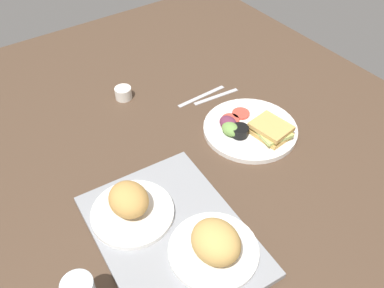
{
  "coord_description": "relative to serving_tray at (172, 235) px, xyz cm",
  "views": [
    {
      "loc": [
        -68.13,
        51.92,
        85.1
      ],
      "look_at": [
        2.0,
        3.0,
        4.0
      ],
      "focal_mm": 38.6,
      "sensor_mm": 36.0,
      "label": 1
    }
  ],
  "objects": [
    {
      "name": "serving_tray",
      "position": [
        0.0,
        0.0,
        0.0
      ],
      "size": [
        47.1,
        35.92,
        1.6
      ],
      "primitive_type": "cube",
      "rotation": [
        0.0,
        0.0,
        -0.07
      ],
      "color": "gray",
      "rests_on": "ground_plane"
    },
    {
      "name": "bread_plate_far",
      "position": [
        10.54,
        5.06,
        3.99
      ],
      "size": [
        20.65,
        20.65,
        8.85
      ],
      "color": "white",
      "rests_on": "serving_tray"
    },
    {
      "name": "bread_plate_near",
      "position": [
        -10.51,
        -4.89,
        4.55
      ],
      "size": [
        20.91,
        20.91,
        9.67
      ],
      "color": "white",
      "rests_on": "serving_tray"
    },
    {
      "name": "plate_with_salad",
      "position": [
        17.74,
        -40.42,
        0.89
      ],
      "size": [
        28.96,
        28.96,
        5.4
      ],
      "color": "white",
      "rests_on": "ground_plane"
    },
    {
      "name": "fork",
      "position": [
        38.4,
        -42.84,
        -0.55
      ],
      "size": [
        2.98,
        17.06,
        0.5
      ],
      "primitive_type": "cube",
      "rotation": [
        0.0,
        0.0,
        1.48
      ],
      "color": "#B7B7BC",
      "rests_on": "ground_plane"
    },
    {
      "name": "knife",
      "position": [
        41.4,
        -38.84,
        -0.55
      ],
      "size": [
        1.97,
        19.03,
        0.5
      ],
      "primitive_type": "cube",
      "rotation": [
        0.0,
        0.0,
        1.6
      ],
      "color": "#B7B7BC",
      "rests_on": "ground_plane"
    },
    {
      "name": "espresso_cup",
      "position": [
        55.97,
        -16.78,
        1.2
      ],
      "size": [
        5.6,
        5.6,
        4.0
      ],
      "primitive_type": "cylinder",
      "color": "silver",
      "rests_on": "ground_plane"
    },
    {
      "name": "ground_plane",
      "position": [
        18.54,
        -23.3,
        -2.3
      ],
      "size": [
        190.0,
        150.0,
        3.0
      ],
      "primitive_type": "cube",
      "color": "#4C3828"
    }
  ]
}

